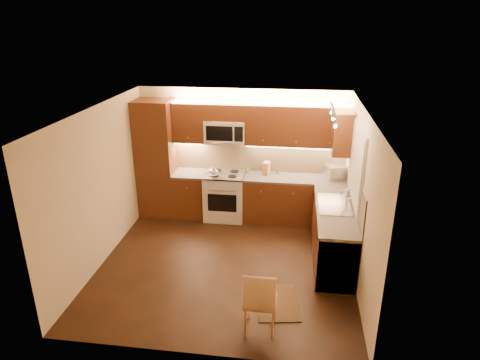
# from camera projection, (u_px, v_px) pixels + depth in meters

# --- Properties ---
(floor) EXTENTS (4.00, 4.00, 0.01)m
(floor) POSITION_uv_depth(u_px,v_px,m) (226.00, 263.00, 6.90)
(floor) COLOR black
(floor) RESTS_ON ground
(ceiling) EXTENTS (4.00, 4.00, 0.01)m
(ceiling) POSITION_uv_depth(u_px,v_px,m) (224.00, 111.00, 5.99)
(ceiling) COLOR beige
(ceiling) RESTS_ON ground
(wall_back) EXTENTS (4.00, 0.01, 2.50)m
(wall_back) POSITION_uv_depth(u_px,v_px,m) (242.00, 153.00, 8.29)
(wall_back) COLOR beige
(wall_back) RESTS_ON ground
(wall_front) EXTENTS (4.00, 0.01, 2.50)m
(wall_front) POSITION_uv_depth(u_px,v_px,m) (195.00, 264.00, 4.60)
(wall_front) COLOR beige
(wall_front) RESTS_ON ground
(wall_left) EXTENTS (0.01, 4.00, 2.50)m
(wall_left) POSITION_uv_depth(u_px,v_px,m) (101.00, 186.00, 6.70)
(wall_left) COLOR beige
(wall_left) RESTS_ON ground
(wall_right) EXTENTS (0.01, 4.00, 2.50)m
(wall_right) POSITION_uv_depth(u_px,v_px,m) (360.00, 200.00, 6.20)
(wall_right) COLOR beige
(wall_right) RESTS_ON ground
(pantry) EXTENTS (0.70, 0.60, 2.30)m
(pantry) POSITION_uv_depth(u_px,v_px,m) (156.00, 159.00, 8.26)
(pantry) COLOR #481B0F
(pantry) RESTS_ON floor
(base_cab_back_left) EXTENTS (0.62, 0.60, 0.86)m
(base_cab_back_left) POSITION_uv_depth(u_px,v_px,m) (191.00, 195.00, 8.44)
(base_cab_back_left) COLOR #481B0F
(base_cab_back_left) RESTS_ON floor
(counter_back_left) EXTENTS (0.62, 0.60, 0.04)m
(counter_back_left) POSITION_uv_depth(u_px,v_px,m) (190.00, 174.00, 8.28)
(counter_back_left) COLOR #383433
(counter_back_left) RESTS_ON base_cab_back_left
(base_cab_back_right) EXTENTS (1.92, 0.60, 0.86)m
(base_cab_back_right) POSITION_uv_depth(u_px,v_px,m) (294.00, 200.00, 8.19)
(base_cab_back_right) COLOR #481B0F
(base_cab_back_right) RESTS_ON floor
(counter_back_right) EXTENTS (1.92, 0.60, 0.04)m
(counter_back_right) POSITION_uv_depth(u_px,v_px,m) (295.00, 179.00, 8.02)
(counter_back_right) COLOR #383433
(counter_back_right) RESTS_ON base_cab_back_right
(base_cab_right) EXTENTS (0.60, 2.00, 0.86)m
(base_cab_right) POSITION_uv_depth(u_px,v_px,m) (333.00, 235.00, 6.90)
(base_cab_right) COLOR #481B0F
(base_cab_right) RESTS_ON floor
(counter_right) EXTENTS (0.60, 2.00, 0.04)m
(counter_right) POSITION_uv_depth(u_px,v_px,m) (335.00, 210.00, 6.74)
(counter_right) COLOR #383433
(counter_right) RESTS_ON base_cab_right
(dishwasher) EXTENTS (0.58, 0.60, 0.84)m
(dishwasher) POSITION_uv_depth(u_px,v_px,m) (336.00, 258.00, 6.26)
(dishwasher) COLOR silver
(dishwasher) RESTS_ON floor
(backsplash_back) EXTENTS (3.30, 0.02, 0.60)m
(backsplash_back) POSITION_uv_depth(u_px,v_px,m) (260.00, 156.00, 8.26)
(backsplash_back) COLOR tan
(backsplash_back) RESTS_ON wall_back
(backsplash_right) EXTENTS (0.02, 2.00, 0.60)m
(backsplash_right) POSITION_uv_depth(u_px,v_px,m) (356.00, 192.00, 6.59)
(backsplash_right) COLOR tan
(backsplash_right) RESTS_ON wall_right
(upper_cab_back_left) EXTENTS (0.62, 0.35, 0.75)m
(upper_cab_back_left) POSITION_uv_depth(u_px,v_px,m) (189.00, 122.00, 8.03)
(upper_cab_back_left) COLOR #481B0F
(upper_cab_back_left) RESTS_ON wall_back
(upper_cab_back_right) EXTENTS (1.92, 0.35, 0.75)m
(upper_cab_back_right) POSITION_uv_depth(u_px,v_px,m) (297.00, 126.00, 7.77)
(upper_cab_back_right) COLOR #481B0F
(upper_cab_back_right) RESTS_ON wall_back
(upper_cab_bridge) EXTENTS (0.76, 0.35, 0.31)m
(upper_cab_bridge) POSITION_uv_depth(u_px,v_px,m) (225.00, 112.00, 7.86)
(upper_cab_bridge) COLOR #481B0F
(upper_cab_bridge) RESTS_ON wall_back
(upper_cab_right_corner) EXTENTS (0.35, 0.50, 0.75)m
(upper_cab_right_corner) POSITION_uv_depth(u_px,v_px,m) (343.00, 133.00, 7.28)
(upper_cab_right_corner) COLOR #481B0F
(upper_cab_right_corner) RESTS_ON wall_right
(stove) EXTENTS (0.76, 0.65, 0.92)m
(stove) POSITION_uv_depth(u_px,v_px,m) (225.00, 196.00, 8.32)
(stove) COLOR silver
(stove) RESTS_ON floor
(microwave) EXTENTS (0.76, 0.38, 0.44)m
(microwave) POSITION_uv_depth(u_px,v_px,m) (225.00, 131.00, 7.98)
(microwave) COLOR silver
(microwave) RESTS_ON wall_back
(window_frame) EXTENTS (0.03, 1.44, 1.24)m
(window_frame) POSITION_uv_depth(u_px,v_px,m) (357.00, 165.00, 6.58)
(window_frame) COLOR silver
(window_frame) RESTS_ON wall_right
(window_blinds) EXTENTS (0.02, 1.36, 1.16)m
(window_blinds) POSITION_uv_depth(u_px,v_px,m) (356.00, 165.00, 6.58)
(window_blinds) COLOR silver
(window_blinds) RESTS_ON wall_right
(sink) EXTENTS (0.52, 0.86, 0.15)m
(sink) POSITION_uv_depth(u_px,v_px,m) (335.00, 201.00, 6.84)
(sink) COLOR silver
(sink) RESTS_ON counter_right
(faucet) EXTENTS (0.20, 0.04, 0.30)m
(faucet) POSITION_uv_depth(u_px,v_px,m) (347.00, 197.00, 6.79)
(faucet) COLOR silver
(faucet) RESTS_ON counter_right
(track_light_bar) EXTENTS (0.04, 1.20, 0.03)m
(track_light_bar) POSITION_uv_depth(u_px,v_px,m) (334.00, 111.00, 6.18)
(track_light_bar) COLOR silver
(track_light_bar) RESTS_ON ceiling
(kettle) EXTENTS (0.24, 0.24, 0.23)m
(kettle) POSITION_uv_depth(u_px,v_px,m) (214.00, 171.00, 7.98)
(kettle) COLOR silver
(kettle) RESTS_ON stove
(toaster_oven) EXTENTS (0.53, 0.47, 0.26)m
(toaster_oven) POSITION_uv_depth(u_px,v_px,m) (337.00, 171.00, 7.95)
(toaster_oven) COLOR silver
(toaster_oven) RESTS_ON counter_back_right
(knife_block) EXTENTS (0.15, 0.20, 0.24)m
(knife_block) POSITION_uv_depth(u_px,v_px,m) (266.00, 168.00, 8.15)
(knife_block) COLOR #AB724D
(knife_block) RESTS_ON counter_back_right
(spice_jar_a) EXTENTS (0.06, 0.06, 0.10)m
(spice_jar_a) POSITION_uv_depth(u_px,v_px,m) (248.00, 171.00, 8.22)
(spice_jar_a) COLOR silver
(spice_jar_a) RESTS_ON counter_back_right
(spice_jar_b) EXTENTS (0.05, 0.05, 0.09)m
(spice_jar_b) POSITION_uv_depth(u_px,v_px,m) (249.00, 169.00, 8.31)
(spice_jar_b) COLOR brown
(spice_jar_b) RESTS_ON counter_back_right
(spice_jar_c) EXTENTS (0.06, 0.06, 0.10)m
(spice_jar_c) POSITION_uv_depth(u_px,v_px,m) (249.00, 169.00, 8.33)
(spice_jar_c) COLOR silver
(spice_jar_c) RESTS_ON counter_back_right
(spice_jar_d) EXTENTS (0.05, 0.05, 0.09)m
(spice_jar_d) POSITION_uv_depth(u_px,v_px,m) (278.00, 172.00, 8.19)
(spice_jar_d) COLOR brown
(spice_jar_d) RESTS_ON counter_back_right
(soap_bottle) EXTENTS (0.10, 0.10, 0.17)m
(soap_bottle) POSITION_uv_depth(u_px,v_px,m) (348.00, 191.00, 7.17)
(soap_bottle) COLOR silver
(soap_bottle) RESTS_ON counter_right
(rug) EXTENTS (0.69, 0.93, 0.01)m
(rug) POSITION_uv_depth(u_px,v_px,m) (277.00, 302.00, 5.96)
(rug) COLOR black
(rug) RESTS_ON floor
(dining_chair) EXTENTS (0.40, 0.40, 0.90)m
(dining_chair) POSITION_uv_depth(u_px,v_px,m) (260.00, 300.00, 5.30)
(dining_chair) COLOR #AB724D
(dining_chair) RESTS_ON floor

